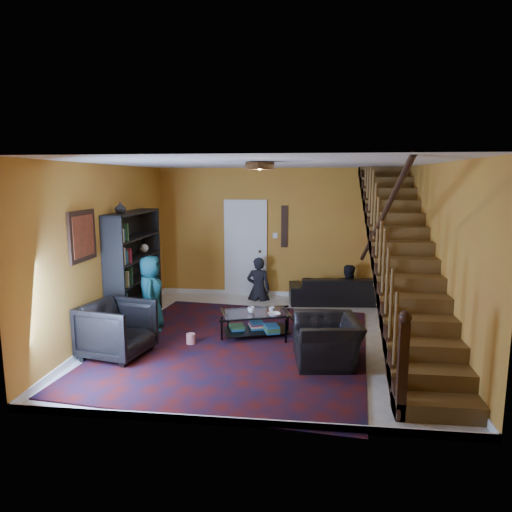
# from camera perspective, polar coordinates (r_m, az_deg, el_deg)

# --- Properties ---
(floor) EXTENTS (5.50, 5.50, 0.00)m
(floor) POSITION_cam_1_polar(r_m,az_deg,el_deg) (7.58, 1.11, -10.16)
(floor) COLOR beige
(floor) RESTS_ON ground
(room) EXTENTS (5.50, 5.50, 5.50)m
(room) POSITION_cam_1_polar(r_m,az_deg,el_deg) (9.03, -6.53, -6.62)
(room) COLOR gold
(room) RESTS_ON ground
(staircase) EXTENTS (0.95, 5.02, 3.18)m
(staircase) POSITION_cam_1_polar(r_m,az_deg,el_deg) (7.33, 17.88, -0.00)
(staircase) COLOR brown
(staircase) RESTS_ON floor
(bookshelf) EXTENTS (0.35, 1.80, 2.00)m
(bookshelf) POSITION_cam_1_polar(r_m,az_deg,el_deg) (8.45, -14.90, -1.63)
(bookshelf) COLOR black
(bookshelf) RESTS_ON floor
(door) EXTENTS (0.82, 0.05, 2.05)m
(door) POSITION_cam_1_polar(r_m,az_deg,el_deg) (10.04, -1.31, 0.79)
(door) COLOR silver
(door) RESTS_ON floor
(framed_picture) EXTENTS (0.04, 0.74, 0.74)m
(framed_picture) POSITION_cam_1_polar(r_m,az_deg,el_deg) (7.06, -20.89, 2.35)
(framed_picture) COLOR maroon
(framed_picture) RESTS_ON room
(wall_hanging) EXTENTS (0.14, 0.03, 0.90)m
(wall_hanging) POSITION_cam_1_polar(r_m,az_deg,el_deg) (9.90, 3.57, 3.71)
(wall_hanging) COLOR black
(wall_hanging) RESTS_ON room
(ceiling_fixture) EXTENTS (0.40, 0.40, 0.10)m
(ceiling_fixture) POSITION_cam_1_polar(r_m,az_deg,el_deg) (6.34, 0.46, 11.20)
(ceiling_fixture) COLOR #3F2814
(ceiling_fixture) RESTS_ON room
(rug) EXTENTS (4.32, 4.81, 0.02)m
(rug) POSITION_cam_1_polar(r_m,az_deg,el_deg) (7.20, -2.34, -11.16)
(rug) COLOR #400D0B
(rug) RESTS_ON floor
(sofa) EXTENTS (2.01, 0.95, 0.57)m
(sofa) POSITION_cam_1_polar(r_m,az_deg,el_deg) (9.69, 10.03, -4.15)
(sofa) COLOR black
(sofa) RESTS_ON floor
(armchair_left) EXTENTS (1.06, 1.04, 0.81)m
(armchair_left) POSITION_cam_1_polar(r_m,az_deg,el_deg) (6.99, -16.97, -8.80)
(armchair_left) COLOR black
(armchair_left) RESTS_ON floor
(armchair_right) EXTENTS (0.99, 1.10, 0.65)m
(armchair_right) POSITION_cam_1_polar(r_m,az_deg,el_deg) (6.58, 8.89, -10.42)
(armchair_right) COLOR black
(armchair_right) RESTS_ON floor
(person_adult_a) EXTENTS (0.51, 0.34, 1.38)m
(person_adult_a) POSITION_cam_1_polar(r_m,az_deg,el_deg) (9.79, 0.31, -4.13)
(person_adult_a) COLOR black
(person_adult_a) RESTS_ON sofa
(person_adult_b) EXTENTS (0.61, 0.48, 1.26)m
(person_adult_b) POSITION_cam_1_polar(r_m,az_deg,el_deg) (9.78, 11.31, -4.70)
(person_adult_b) COLOR black
(person_adult_b) RESTS_ON sofa
(person_child) EXTENTS (0.55, 0.72, 1.30)m
(person_child) POSITION_cam_1_polar(r_m,az_deg,el_deg) (7.92, -13.01, -4.61)
(person_child) COLOR #164D55
(person_child) RESTS_ON armchair_left
(coffee_table) EXTENTS (1.23, 0.95, 0.41)m
(coffee_table) POSITION_cam_1_polar(r_m,az_deg,el_deg) (7.55, -0.04, -8.35)
(coffee_table) COLOR black
(coffee_table) RESTS_ON floor
(cup_a) EXTENTS (0.13, 0.13, 0.09)m
(cup_a) POSITION_cam_1_polar(r_m,az_deg,el_deg) (7.47, -0.60, -6.74)
(cup_a) COLOR #999999
(cup_a) RESTS_ON coffee_table
(cup_b) EXTENTS (0.10, 0.10, 0.09)m
(cup_b) POSITION_cam_1_polar(r_m,az_deg,el_deg) (7.49, 1.97, -6.73)
(cup_b) COLOR #999999
(cup_b) RESTS_ON coffee_table
(bowl) EXTENTS (0.26, 0.26, 0.05)m
(bowl) POSITION_cam_1_polar(r_m,az_deg,el_deg) (7.30, 2.26, -7.33)
(bowl) COLOR #999999
(bowl) RESTS_ON coffee_table
(vase) EXTENTS (0.18, 0.18, 0.19)m
(vase) POSITION_cam_1_polar(r_m,az_deg,el_deg) (7.85, -16.60, 5.79)
(vase) COLOR #999999
(vase) RESTS_ON bookshelf
(popcorn_bucket) EXTENTS (0.18, 0.18, 0.16)m
(popcorn_bucket) POSITION_cam_1_polar(r_m,az_deg,el_deg) (7.31, -8.15, -10.20)
(popcorn_bucket) COLOR red
(popcorn_bucket) RESTS_ON rug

